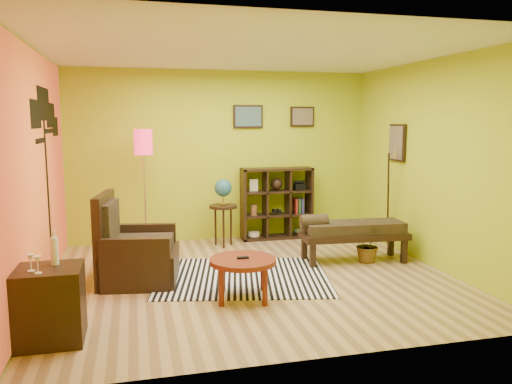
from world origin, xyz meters
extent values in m
plane|color=tan|center=(0.00, 0.00, 0.00)|extent=(5.00, 5.00, 0.00)
cube|color=#ACC41C|center=(0.00, 2.25, 1.40)|extent=(5.00, 0.04, 2.80)
cube|color=#ACC41C|center=(0.00, -2.25, 1.40)|extent=(5.00, 0.04, 2.80)
cube|color=#ACC41C|center=(-2.50, 0.00, 1.40)|extent=(0.04, 4.50, 2.80)
cube|color=#ACC41C|center=(2.50, 0.00, 1.40)|extent=(0.04, 4.50, 2.80)
cube|color=white|center=(0.00, 0.00, 2.80)|extent=(5.00, 4.50, 0.04)
cube|color=orange|center=(-2.48, 0.00, 1.40)|extent=(0.01, 4.45, 2.75)
cube|color=black|center=(-2.46, 0.55, 1.05)|extent=(0.01, 0.14, 2.10)
cube|color=black|center=(-2.46, 0.05, 2.05)|extent=(0.01, 0.65, 0.32)
cube|color=black|center=(-2.46, 0.60, 2.18)|extent=(0.01, 0.85, 0.40)
cube|color=black|center=(-2.46, 1.10, 2.05)|extent=(0.01, 0.70, 0.32)
cube|color=black|center=(-2.46, 1.45, 1.90)|extent=(0.01, 0.50, 0.26)
cube|color=black|center=(0.45, 2.22, 2.05)|extent=(0.50, 0.03, 0.38)
cube|color=slate|center=(0.45, 2.19, 2.05)|extent=(0.44, 0.01, 0.32)
cube|color=black|center=(1.40, 2.22, 2.05)|extent=(0.42, 0.03, 0.34)
cube|color=#807054|center=(1.40, 2.19, 2.05)|extent=(0.36, 0.01, 0.28)
cube|color=black|center=(2.47, 0.90, 1.65)|extent=(0.03, 0.44, 0.56)
cube|color=#807054|center=(2.44, 0.90, 1.65)|extent=(0.01, 0.38, 0.50)
cylinder|color=black|center=(2.35, 0.90, 0.78)|extent=(0.23, 0.34, 1.46)
cone|color=silver|center=(2.35, 0.75, 1.52)|extent=(0.08, 0.09, 0.16)
cube|color=white|center=(-0.12, 0.06, 0.01)|extent=(2.44, 2.09, 0.01)
cylinder|color=maroon|center=(-0.28, -0.69, 0.43)|extent=(0.75, 0.75, 0.05)
cylinder|color=maroon|center=(0.00, -0.51, 0.20)|extent=(0.06, 0.06, 0.41)
cylinder|color=maroon|center=(-0.46, -0.41, 0.20)|extent=(0.06, 0.06, 0.41)
cylinder|color=maroon|center=(-0.10, -0.97, 0.20)|extent=(0.06, 0.06, 0.41)
cylinder|color=maroon|center=(-0.56, -0.87, 0.20)|extent=(0.06, 0.06, 0.41)
cube|color=black|center=(-0.28, -0.69, 0.47)|extent=(0.13, 0.05, 0.02)
cube|color=black|center=(-1.38, 0.20, 0.20)|extent=(1.01, 0.99, 0.40)
cube|color=black|center=(-1.80, 0.27, 0.55)|extent=(0.24, 0.87, 1.11)
cube|color=black|center=(-1.45, -0.21, 0.32)|extent=(0.81, 0.23, 0.64)
cube|color=black|center=(-1.32, 0.61, 0.32)|extent=(0.81, 0.23, 0.64)
cube|color=#FFD281|center=(-1.35, 0.19, 0.47)|extent=(0.80, 0.79, 0.14)
cube|color=#FFD281|center=(-1.72, 0.25, 0.75)|extent=(0.19, 0.65, 0.50)
cube|color=black|center=(-2.20, -1.35, 0.34)|extent=(0.58, 0.52, 0.68)
cylinder|color=white|center=(-2.15, -1.25, 0.81)|extent=(0.07, 0.07, 0.25)
cylinder|color=white|center=(-2.15, -1.25, 0.96)|extent=(0.02, 0.02, 0.07)
cylinder|color=white|center=(-2.32, -1.43, 0.69)|extent=(0.06, 0.06, 0.01)
cylinder|color=white|center=(-2.32, -1.43, 0.74)|extent=(0.01, 0.01, 0.09)
cone|color=white|center=(-2.32, -1.43, 0.81)|extent=(0.07, 0.07, 0.06)
cylinder|color=white|center=(-2.25, -1.51, 0.69)|extent=(0.06, 0.06, 0.01)
cylinder|color=white|center=(-2.25, -1.51, 0.74)|extent=(0.01, 0.01, 0.09)
cone|color=white|center=(-2.25, -1.51, 0.81)|extent=(0.07, 0.07, 0.06)
cylinder|color=silver|center=(-1.28, 1.66, 0.02)|extent=(0.28, 0.28, 0.03)
cylinder|color=silver|center=(-1.28, 1.66, 0.86)|extent=(0.03, 0.03, 1.72)
cylinder|color=#E62040|center=(-1.28, 1.66, 1.67)|extent=(0.27, 0.27, 0.38)
cylinder|color=black|center=(-0.07, 1.71, 0.64)|extent=(0.44, 0.44, 0.04)
cylinder|color=black|center=(0.06, 1.76, 0.31)|extent=(0.03, 0.03, 0.62)
cylinder|color=black|center=(-0.18, 1.80, 0.31)|extent=(0.03, 0.03, 0.62)
cylinder|color=black|center=(-0.10, 1.57, 0.31)|extent=(0.03, 0.03, 0.62)
cylinder|color=gold|center=(-0.07, 1.71, 0.68)|extent=(0.11, 0.11, 0.02)
cylinder|color=gold|center=(-0.07, 1.71, 0.75)|extent=(0.02, 0.02, 0.11)
sphere|color=#143996|center=(-0.07, 1.71, 0.93)|extent=(0.27, 0.27, 0.27)
cube|color=black|center=(0.32, 2.03, 0.60)|extent=(0.04, 0.35, 1.20)
cube|color=black|center=(1.48, 2.03, 0.60)|extent=(0.04, 0.35, 1.20)
cube|color=black|center=(0.90, 2.03, 0.02)|extent=(1.20, 0.35, 0.04)
cube|color=black|center=(0.90, 2.03, 1.18)|extent=(1.20, 0.35, 0.04)
cube|color=black|center=(0.70, 2.03, 0.60)|extent=(0.03, 0.33, 1.12)
cube|color=black|center=(1.10, 2.03, 0.60)|extent=(0.03, 0.33, 1.12)
cube|color=black|center=(0.90, 2.03, 0.40)|extent=(1.12, 0.33, 0.03)
cube|color=black|center=(0.90, 2.03, 0.80)|extent=(1.12, 0.33, 0.03)
cylinder|color=beige|center=(0.50, 2.03, 0.09)|extent=(0.20, 0.20, 0.07)
sphere|color=black|center=(0.90, 2.03, 0.93)|extent=(0.20, 0.20, 0.20)
cube|color=black|center=(1.30, 2.03, 0.87)|extent=(0.18, 0.15, 0.10)
cylinder|color=black|center=(0.86, 2.03, 0.47)|extent=(0.06, 0.12, 0.06)
cylinder|color=black|center=(0.94, 2.03, 0.47)|extent=(0.06, 0.12, 0.06)
ellipsoid|color=#384C26|center=(1.30, 2.03, 0.10)|extent=(0.18, 0.18, 0.09)
cylinder|color=brown|center=(0.50, 2.03, 0.50)|extent=(0.12, 0.12, 0.18)
cube|color=beige|center=(0.50, 2.03, 0.92)|extent=(0.14, 0.03, 0.20)
cube|color=maroon|center=(1.23, 2.03, 0.54)|extent=(0.04, 0.18, 0.26)
cube|color=#1E4C1E|center=(1.28, 2.03, 0.54)|extent=(0.04, 0.18, 0.26)
cube|color=navy|center=(1.34, 2.03, 0.54)|extent=(0.04, 0.18, 0.26)
cube|color=black|center=(1.57, 0.41, 0.37)|extent=(1.53, 0.64, 0.09)
cube|color=#FFD281|center=(1.57, 0.41, 0.49)|extent=(1.42, 0.56, 0.15)
cylinder|color=#FFD281|center=(0.98, 0.45, 0.60)|extent=(0.39, 0.22, 0.19)
cube|color=black|center=(2.24, 0.57, 0.17)|extent=(0.08, 0.08, 0.33)
cube|color=black|center=(0.92, 0.66, 0.17)|extent=(0.08, 0.08, 0.33)
cube|color=black|center=(2.21, 0.15, 0.17)|extent=(0.08, 0.08, 0.33)
cube|color=black|center=(0.89, 0.24, 0.17)|extent=(0.08, 0.08, 0.33)
imported|color=#26661E|center=(1.75, 0.33, 0.20)|extent=(0.47, 0.52, 0.41)
camera|label=1|loc=(-1.43, -5.95, 1.97)|focal=35.00mm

